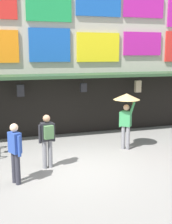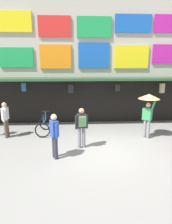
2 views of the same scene
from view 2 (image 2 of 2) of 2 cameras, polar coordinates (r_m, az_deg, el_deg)
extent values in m
plane|color=gray|center=(8.03, 4.72, -11.11)|extent=(80.00, 80.00, 0.00)
cube|color=#B2AD9E|center=(11.86, 2.01, 16.92)|extent=(18.00, 1.20, 8.00)
cube|color=#2D4C2D|center=(10.58, 2.58, 9.66)|extent=(15.30, 1.40, 0.12)
cube|color=yellow|center=(11.78, -20.48, 23.55)|extent=(1.88, 0.08, 1.04)
cube|color=red|center=(11.36, -9.24, 23.53)|extent=(1.72, 0.08, 1.05)
cube|color=green|center=(11.35, 2.39, 23.57)|extent=(1.85, 0.08, 1.07)
cube|color=blue|center=(11.77, 13.65, 23.87)|extent=(2.00, 0.08, 0.93)
cube|color=#B71E93|center=(12.50, 23.73, 22.60)|extent=(1.93, 0.08, 0.92)
cube|color=green|center=(11.59, -19.69, 14.80)|extent=(1.82, 0.08, 1.03)
cube|color=orange|center=(11.20, -8.92, 15.68)|extent=(1.71, 0.08, 1.26)
cube|color=blue|center=(11.20, 2.31, 16.17)|extent=(1.71, 0.08, 1.35)
cube|color=yellow|center=(11.59, 13.13, 15.38)|extent=(1.92, 0.08, 1.23)
cube|color=#B71E93|center=(12.34, 22.98, 15.35)|extent=(1.84, 0.08, 1.03)
cylinder|color=black|center=(10.97, -17.83, 8.45)|extent=(0.02, 0.02, 0.15)
cube|color=#2D5693|center=(11.00, -17.71, 6.93)|extent=(0.22, 0.13, 0.43)
cylinder|color=black|center=(10.69, -4.52, 8.69)|extent=(0.02, 0.02, 0.25)
cube|color=#232328|center=(10.73, -4.49, 6.80)|extent=(0.28, 0.17, 0.46)
cylinder|color=black|center=(10.81, 9.22, 8.60)|extent=(0.02, 0.02, 0.25)
cube|color=#232328|center=(10.84, 9.16, 6.99)|extent=(0.26, 0.16, 0.36)
cylinder|color=black|center=(11.68, 21.50, 8.30)|extent=(0.02, 0.02, 0.22)
cube|color=tan|center=(11.72, 21.34, 6.50)|extent=(0.27, 0.16, 0.52)
cube|color=black|center=(11.43, 2.17, 3.17)|extent=(15.30, 0.04, 2.50)
torus|color=black|center=(10.41, -11.57, -3.26)|extent=(0.72, 0.07, 0.72)
torus|color=black|center=(9.38, -12.63, -5.26)|extent=(0.72, 0.07, 0.72)
cylinder|color=#1E66A8|center=(9.82, -12.15, -2.82)|extent=(0.07, 0.99, 0.05)
cylinder|color=#1E66A8|center=(9.62, -12.36, -2.14)|extent=(0.04, 0.04, 0.35)
cube|color=black|center=(9.57, -12.42, -1.04)|extent=(0.10, 0.20, 0.06)
cylinder|color=#1E66A8|center=(10.22, -11.76, -1.15)|extent=(0.04, 0.04, 0.50)
cylinder|color=black|center=(10.16, -11.83, 0.21)|extent=(0.44, 0.04, 0.04)
cylinder|color=#2D2D38|center=(7.41, -9.33, -9.78)|extent=(0.14, 0.14, 0.88)
cylinder|color=#2D2D38|center=(7.25, -8.80, -10.29)|extent=(0.14, 0.14, 0.88)
cube|color=#28479E|center=(7.07, -9.29, -4.69)|extent=(0.36, 0.42, 0.56)
sphere|color=beige|center=(6.95, -9.42, -1.49)|extent=(0.22, 0.22, 0.22)
cylinder|color=#28479E|center=(7.28, -9.91, -4.58)|extent=(0.09, 0.09, 0.56)
cylinder|color=#28479E|center=(6.89, -8.60, -5.61)|extent=(0.09, 0.09, 0.56)
cylinder|color=gray|center=(9.59, 16.78, -4.61)|extent=(0.14, 0.14, 0.88)
cylinder|color=gray|center=(9.52, 17.77, -4.81)|extent=(0.14, 0.14, 0.88)
cube|color=#388E51|center=(9.35, 17.60, -0.52)|extent=(0.41, 0.41, 0.56)
sphere|color=tan|center=(9.26, 17.78, 1.93)|extent=(0.22, 0.22, 0.22)
cylinder|color=#388E51|center=(9.45, 16.35, -0.60)|extent=(0.09, 0.09, 0.56)
cylinder|color=#388E51|center=(9.19, 19.04, 1.67)|extent=(0.23, 0.09, 0.48)
cylinder|color=#4C3823|center=(9.17, 19.09, 2.31)|extent=(0.02, 0.02, 0.55)
cone|color=#E0B770|center=(9.19, 17.97, 4.37)|extent=(0.96, 0.96, 0.22)
cylinder|color=gray|center=(8.06, -1.92, -7.57)|extent=(0.14, 0.14, 0.88)
cylinder|color=gray|center=(8.10, -0.66, -7.46)|extent=(0.14, 0.14, 0.88)
cube|color=#232328|center=(7.84, -1.32, -2.61)|extent=(0.39, 0.28, 0.56)
sphere|color=#A87A5B|center=(7.73, -1.33, 0.30)|extent=(0.22, 0.22, 0.22)
cylinder|color=#232328|center=(7.81, -2.89, -3.07)|extent=(0.09, 0.09, 0.56)
cylinder|color=#232328|center=(7.91, 0.24, -2.85)|extent=(0.09, 0.09, 0.56)
cube|color=#477042|center=(7.69, -1.06, -2.81)|extent=(0.30, 0.21, 0.40)
cylinder|color=brown|center=(9.84, -22.41, -4.61)|extent=(0.14, 0.14, 0.88)
cylinder|color=brown|center=(10.00, -22.01, -4.28)|extent=(0.14, 0.14, 0.88)
cube|color=white|center=(9.73, -22.60, -0.41)|extent=(0.24, 0.37, 0.56)
sphere|color=tan|center=(9.64, -22.83, 1.95)|extent=(0.22, 0.22, 0.22)
cylinder|color=white|center=(9.54, -23.07, -1.03)|extent=(0.09, 0.09, 0.56)
cylinder|color=white|center=(9.93, -22.09, -0.37)|extent=(0.09, 0.09, 0.56)
camera|label=1|loc=(1.58, -135.01, -7.40)|focal=47.07mm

